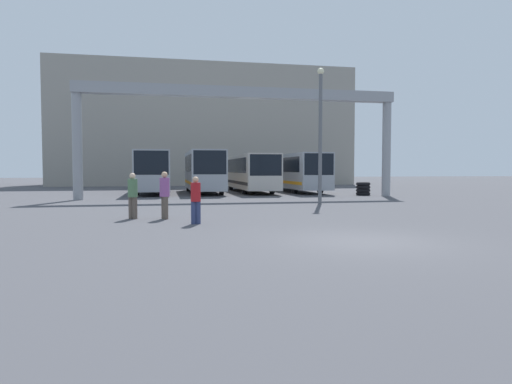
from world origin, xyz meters
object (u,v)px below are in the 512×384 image
(bus_slot_2, at_px, (250,171))
(pedestrian_mid_left, at_px, (165,194))
(bus_slot_0, at_px, (153,170))
(pedestrian_near_center, at_px, (196,199))
(pedestrian_near_left, at_px, (133,194))
(lamp_post, at_px, (320,130))
(bus_slot_3, at_px, (295,170))
(bus_slot_1, at_px, (204,169))
(tire_stack, at_px, (363,189))

(bus_slot_2, relative_size, pedestrian_mid_left, 6.82)
(bus_slot_0, xyz_separation_m, pedestrian_near_center, (1.91, -21.93, -1.01))
(pedestrian_near_left, relative_size, pedestrian_near_center, 1.07)
(pedestrian_near_left, bearing_deg, lamp_post, 60.01)
(bus_slot_2, relative_size, bus_slot_3, 1.01)
(bus_slot_1, xyz_separation_m, bus_slot_2, (3.98, 0.93, -0.14))
(bus_slot_3, bearing_deg, bus_slot_0, 179.74)
(lamp_post, bearing_deg, pedestrian_mid_left, -144.46)
(bus_slot_1, relative_size, pedestrian_mid_left, 5.79)
(bus_slot_1, xyz_separation_m, lamp_post, (5.24, -13.17, 2.14))
(bus_slot_1, distance_m, tire_stack, 12.67)
(bus_slot_1, bearing_deg, bus_slot_2, 13.20)
(lamp_post, bearing_deg, tire_stack, 51.28)
(bus_slot_3, bearing_deg, pedestrian_near_center, -114.63)
(pedestrian_mid_left, bearing_deg, pedestrian_near_left, -126.19)
(bus_slot_1, height_order, tire_stack, bus_slot_1)
(bus_slot_0, distance_m, tire_stack, 16.65)
(pedestrian_near_center, xyz_separation_m, tire_stack, (13.28, 15.25, -0.40))
(bus_slot_0, distance_m, bus_slot_1, 4.09)
(bus_slot_3, distance_m, lamp_post, 14.49)
(bus_slot_2, distance_m, bus_slot_3, 3.98)
(pedestrian_near_left, bearing_deg, bus_slot_3, 87.50)
(bus_slot_0, height_order, bus_slot_3, bus_slot_0)
(bus_slot_3, bearing_deg, pedestrian_near_left, -121.95)
(bus_slot_2, bearing_deg, bus_slot_3, -0.59)
(tire_stack, bearing_deg, bus_slot_0, 156.27)
(bus_slot_3, height_order, pedestrian_near_center, bus_slot_3)
(tire_stack, bearing_deg, bus_slot_2, 137.32)
(bus_slot_1, distance_m, pedestrian_near_center, 21.11)
(pedestrian_near_left, relative_size, lamp_post, 0.24)
(pedestrian_near_left, bearing_deg, bus_slot_2, 96.62)
(bus_slot_3, xyz_separation_m, pedestrian_mid_left, (-11.09, -20.04, -0.87))
(bus_slot_0, bearing_deg, pedestrian_mid_left, -87.58)
(bus_slot_0, relative_size, bus_slot_2, 1.00)
(lamp_post, bearing_deg, bus_slot_1, 111.70)
(pedestrian_near_center, bearing_deg, tire_stack, 48.61)
(pedestrian_near_left, distance_m, pedestrian_near_center, 3.13)
(bus_slot_1, xyz_separation_m, pedestrian_near_left, (-4.34, -18.82, -0.98))
(bus_slot_2, bearing_deg, lamp_post, -84.89)
(bus_slot_1, xyz_separation_m, bus_slot_3, (7.96, 0.89, -0.08))
(bus_slot_1, bearing_deg, pedestrian_near_center, -95.63)
(bus_slot_3, distance_m, pedestrian_mid_left, 22.92)
(bus_slot_1, height_order, pedestrian_near_left, bus_slot_1)
(bus_slot_2, xyz_separation_m, bus_slot_3, (3.98, -0.04, 0.05))
(pedestrian_mid_left, bearing_deg, lamp_post, 104.46)
(bus_slot_1, height_order, lamp_post, lamp_post)
(bus_slot_3, height_order, pedestrian_mid_left, bus_slot_3)
(pedestrian_mid_left, xyz_separation_m, tire_stack, (14.33, 13.42, -0.49))
(bus_slot_1, bearing_deg, bus_slot_0, 166.62)
(pedestrian_near_left, bearing_deg, tire_stack, 69.57)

